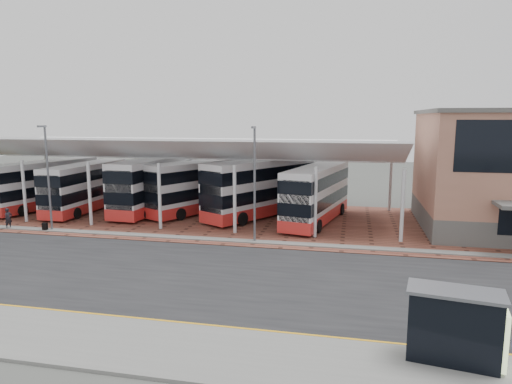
% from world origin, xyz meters
% --- Properties ---
extents(ground, '(140.00, 140.00, 0.00)m').
position_xyz_m(ground, '(0.00, 0.00, 0.00)').
color(ground, '#424440').
extents(road, '(120.00, 14.00, 0.02)m').
position_xyz_m(road, '(0.00, -1.00, 0.01)').
color(road, black).
rests_on(road, ground).
extents(forecourt, '(72.00, 16.00, 0.06)m').
position_xyz_m(forecourt, '(2.00, 13.00, 0.03)').
color(forecourt, brown).
rests_on(forecourt, ground).
extents(sidewalk, '(120.00, 4.00, 0.14)m').
position_xyz_m(sidewalk, '(0.00, -9.00, 0.07)').
color(sidewalk, slate).
rests_on(sidewalk, ground).
extents(north_kerb, '(120.00, 0.80, 0.14)m').
position_xyz_m(north_kerb, '(0.00, 6.20, 0.07)').
color(north_kerb, slate).
rests_on(north_kerb, ground).
extents(yellow_line_near, '(120.00, 0.12, 0.01)m').
position_xyz_m(yellow_line_near, '(0.00, -7.00, 0.03)').
color(yellow_line_near, gold).
rests_on(yellow_line_near, road).
extents(yellow_line_far, '(120.00, 0.12, 0.01)m').
position_xyz_m(yellow_line_far, '(0.00, -6.70, 0.03)').
color(yellow_line_far, gold).
rests_on(yellow_line_far, road).
extents(canopy, '(37.00, 11.63, 7.07)m').
position_xyz_m(canopy, '(-6.00, 13.94, 5.80)').
color(canopy, silver).
rests_on(canopy, ground).
extents(lamp_west, '(0.16, 0.90, 8.07)m').
position_xyz_m(lamp_west, '(-14.00, 6.27, 4.36)').
color(lamp_west, slate).
rests_on(lamp_west, ground).
extents(lamp_east, '(0.16, 0.90, 8.07)m').
position_xyz_m(lamp_east, '(2.00, 6.27, 4.36)').
color(lamp_east, slate).
rests_on(lamp_east, ground).
extents(bus_0, '(5.00, 11.21, 4.50)m').
position_xyz_m(bus_0, '(-20.15, 13.89, 2.30)').
color(bus_0, silver).
rests_on(bus_0, forecourt).
extents(bus_1, '(2.82, 10.70, 4.39)m').
position_xyz_m(bus_1, '(-15.58, 13.65, 2.24)').
color(bus_1, silver).
rests_on(bus_1, forecourt).
extents(bus_2, '(3.46, 11.96, 4.87)m').
position_xyz_m(bus_2, '(-9.54, 15.02, 2.48)').
color(bus_2, silver).
rests_on(bus_2, forecourt).
extents(bus_3, '(7.52, 11.29, 4.68)m').
position_xyz_m(bus_3, '(-5.05, 15.40, 2.38)').
color(bus_3, silver).
rests_on(bus_3, forecourt).
extents(bus_4, '(8.47, 11.80, 4.96)m').
position_xyz_m(bus_4, '(0.74, 14.83, 2.53)').
color(bus_4, silver).
rests_on(bus_4, forecourt).
extents(bus_5, '(4.90, 11.48, 4.61)m').
position_xyz_m(bus_5, '(5.68, 13.52, 2.35)').
color(bus_5, silver).
rests_on(bus_5, forecourt).
extents(pedestrian, '(0.52, 0.67, 1.64)m').
position_xyz_m(pedestrian, '(-17.58, 6.00, 0.88)').
color(pedestrian, black).
rests_on(pedestrian, forecourt).
extents(suitcase, '(0.36, 0.26, 0.62)m').
position_xyz_m(suitcase, '(-14.38, 6.00, 0.37)').
color(suitcase, black).
rests_on(suitcase, forecourt).
extents(bus_shelter, '(3.43, 2.00, 2.60)m').
position_xyz_m(bus_shelter, '(12.41, -8.11, 1.76)').
color(bus_shelter, black).
rests_on(bus_shelter, sidewalk).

